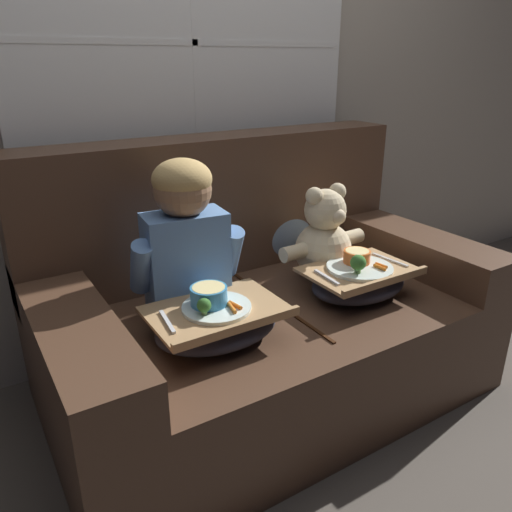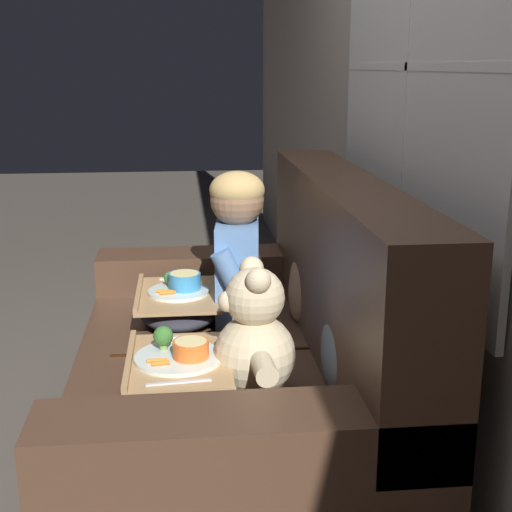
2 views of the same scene
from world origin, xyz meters
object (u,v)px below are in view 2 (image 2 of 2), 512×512
at_px(child_figure, 237,240).
at_px(lap_tray_child, 179,305).
at_px(throw_pillow_behind_teddy, 343,335).
at_px(teddy_bear, 253,338).
at_px(lap_tray_teddy, 179,374).
at_px(couch, 253,373).
at_px(throw_pillow_behind_child, 306,275).

distance_m(child_figure, lap_tray_child, 0.32).
bearing_deg(lap_tray_child, throw_pillow_behind_teddy, 37.61).
relative_size(teddy_bear, lap_tray_child, 0.98).
bearing_deg(teddy_bear, lap_tray_teddy, -90.11).
relative_size(child_figure, lap_tray_teddy, 1.35).
bearing_deg(child_figure, teddy_bear, -0.41).
relative_size(couch, throw_pillow_behind_child, 4.62).
relative_size(throw_pillow_behind_teddy, lap_tray_child, 0.76).
bearing_deg(lap_tray_teddy, teddy_bear, 89.89).
bearing_deg(child_figure, lap_tray_teddy, -19.54).
distance_m(child_figure, teddy_bear, 0.62).
distance_m(throw_pillow_behind_child, lap_tray_child, 0.48).
relative_size(couch, teddy_bear, 3.96).
relative_size(throw_pillow_behind_teddy, child_figure, 0.58).
bearing_deg(lap_tray_child, child_figure, 89.67).
height_order(couch, throw_pillow_behind_teddy, couch).
height_order(child_figure, lap_tray_child, child_figure).
height_order(throw_pillow_behind_child, lap_tray_child, throw_pillow_behind_child).
bearing_deg(couch, child_figure, -174.90).
bearing_deg(couch, teddy_bear, -5.91).
height_order(couch, throw_pillow_behind_child, couch).
bearing_deg(lap_tray_child, couch, 38.45).
bearing_deg(teddy_bear, throw_pillow_behind_child, 156.98).
distance_m(teddy_bear, lap_tray_teddy, 0.23).
xyz_separation_m(teddy_bear, lap_tray_teddy, (-0.00, -0.21, -0.10)).
xyz_separation_m(throw_pillow_behind_child, child_figure, (-0.00, -0.25, 0.14)).
xyz_separation_m(child_figure, lap_tray_child, (-0.00, -0.21, -0.24)).
distance_m(throw_pillow_behind_child, lap_tray_teddy, 0.77).
bearing_deg(teddy_bear, child_figure, 179.59).
bearing_deg(lap_tray_child, teddy_bear, 19.09).
height_order(throw_pillow_behind_child, throw_pillow_behind_teddy, throw_pillow_behind_child).
distance_m(couch, throw_pillow_behind_child, 0.45).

